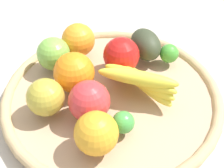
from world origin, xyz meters
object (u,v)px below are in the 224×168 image
at_px(apple_3, 121,55).
at_px(orange_0, 78,40).
at_px(orange_2, 74,73).
at_px(apple_0, 89,101).
at_px(lime_0, 169,53).
at_px(lime_1, 123,122).
at_px(apple_2, 53,54).
at_px(orange_1, 96,133).
at_px(apple_1, 45,97).
at_px(avocado, 146,44).
at_px(banana_bunch, 141,80).

relative_size(apple_3, orange_0, 1.04).
bearing_deg(orange_2, apple_0, 161.74).
height_order(lime_0, apple_0, apple_0).
distance_m(lime_1, apple_2, 0.23).
xyz_separation_m(apple_2, apple_0, (-0.16, 0.03, 0.00)).
bearing_deg(orange_0, orange_1, 148.53).
xyz_separation_m(lime_0, apple_1, (0.06, 0.29, 0.01)).
bearing_deg(orange_2, avocado, -96.62).
xyz_separation_m(banana_bunch, apple_1, (0.08, 0.17, 0.00)).
bearing_deg(apple_2, apple_0, 168.27).
xyz_separation_m(lime_0, apple_2, (0.15, 0.20, 0.01)).
relative_size(banana_bunch, orange_1, 2.11).
height_order(lime_0, avocado, avocado).
distance_m(apple_3, orange_1, 0.21).
xyz_separation_m(apple_3, apple_1, (0.01, 0.19, -0.00)).
height_order(banana_bunch, orange_1, orange_1).
bearing_deg(banana_bunch, lime_0, -76.35).
xyz_separation_m(apple_1, orange_0, (0.10, -0.16, 0.00)).
distance_m(orange_2, apple_3, 0.11).
relative_size(lime_0, orange_1, 0.56).
bearing_deg(orange_2, lime_0, -108.66).
bearing_deg(banana_bunch, orange_0, 3.40).
height_order(apple_2, orange_0, orange_0).
relative_size(lime_1, orange_1, 0.54).
bearing_deg(orange_1, avocado, -63.66).
height_order(apple_3, avocado, apple_3).
bearing_deg(orange_1, apple_2, -17.41).
distance_m(banana_bunch, apple_3, 0.08).
xyz_separation_m(apple_3, apple_2, (0.10, 0.10, -0.00)).
height_order(lime_1, apple_3, apple_3).
bearing_deg(apple_0, apple_3, -66.42).
xyz_separation_m(apple_3, orange_0, (0.11, 0.03, -0.00)).
relative_size(banana_bunch, apple_2, 2.22).
bearing_deg(lime_1, orange_1, 87.62).
bearing_deg(orange_0, lime_0, -140.00).
relative_size(orange_2, lime_1, 1.99).
xyz_separation_m(lime_0, avocado, (0.05, 0.03, 0.01)).
distance_m(avocado, orange_0, 0.15).
relative_size(lime_1, avocado, 0.45).
height_order(banana_bunch, lime_0, banana_bunch).
bearing_deg(avocado, apple_1, 88.67).
bearing_deg(banana_bunch, lime_1, 116.81).
bearing_deg(banana_bunch, apple_1, 63.10).
height_order(apple_2, avocado, apple_2).
xyz_separation_m(apple_3, avocado, (-0.00, -0.07, -0.01)).
distance_m(avocado, orange_1, 0.28).
bearing_deg(apple_1, apple_3, -91.57).
bearing_deg(apple_0, orange_0, -31.93).
bearing_deg(apple_1, apple_0, -141.04).
bearing_deg(lime_1, avocado, -56.32).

